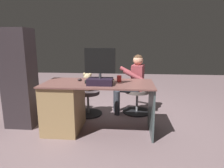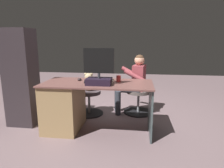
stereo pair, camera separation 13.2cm
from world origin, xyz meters
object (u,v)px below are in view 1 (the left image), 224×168
(computer_mouse, at_px, (80,80))
(office_chair_teddy, at_px, (88,100))
(person, at_px, (133,79))
(monitor, at_px, (100,74))
(cup, at_px, (119,79))
(visitor_chair, at_px, (137,99))
(teddy_bear, at_px, (88,83))
(keyboard, at_px, (100,80))
(tv_remote, at_px, (86,82))
(desk, at_px, (70,105))

(computer_mouse, bearing_deg, office_chair_teddy, -90.58)
(computer_mouse, height_order, person, person)
(person, bearing_deg, monitor, 63.72)
(computer_mouse, height_order, office_chair_teddy, computer_mouse)
(cup, xyz_separation_m, visitor_chair, (-0.30, -0.75, -0.53))
(teddy_bear, bearing_deg, keyboard, 119.74)
(tv_remote, distance_m, office_chair_teddy, 0.83)
(desk, bearing_deg, keyboard, -162.47)
(keyboard, relative_size, visitor_chair, 0.78)
(desk, relative_size, person, 1.45)
(keyboard, bearing_deg, tv_remote, 37.30)
(cup, height_order, office_chair_teddy, cup)
(computer_mouse, distance_m, teddy_bear, 0.58)
(desk, xyz_separation_m, computer_mouse, (-0.13, -0.12, 0.37))
(teddy_bear, height_order, visitor_chair, teddy_bear)
(teddy_bear, bearing_deg, visitor_chair, -169.41)
(cup, xyz_separation_m, office_chair_teddy, (0.60, -0.57, -0.53))
(cup, height_order, visitor_chair, cup)
(cup, relative_size, teddy_bear, 0.28)
(keyboard, height_order, teddy_bear, teddy_bear)
(keyboard, distance_m, teddy_bear, 0.63)
(desk, height_order, cup, cup)
(monitor, distance_m, person, 1.08)
(cup, distance_m, office_chair_teddy, 0.98)
(computer_mouse, distance_m, person, 1.08)
(monitor, xyz_separation_m, computer_mouse, (0.35, -0.24, -0.12))
(tv_remote, height_order, teddy_bear, teddy_bear)
(desk, height_order, monitor, monitor)
(monitor, bearing_deg, tv_remote, -27.49)
(monitor, bearing_deg, person, -116.28)
(desk, distance_m, teddy_bear, 0.72)
(office_chair_teddy, distance_m, visitor_chair, 0.92)
(visitor_chair, bearing_deg, cup, 67.98)
(tv_remote, height_order, person, person)
(cup, distance_m, teddy_bear, 0.86)
(cup, relative_size, tv_remote, 0.62)
(desk, relative_size, tv_remote, 10.63)
(keyboard, height_order, tv_remote, keyboard)
(keyboard, distance_m, tv_remote, 0.23)
(keyboard, xyz_separation_m, office_chair_teddy, (0.31, -0.52, -0.49))
(monitor, height_order, tv_remote, monitor)
(computer_mouse, bearing_deg, cup, 177.25)
(tv_remote, bearing_deg, visitor_chair, -145.65)
(computer_mouse, distance_m, office_chair_teddy, 0.74)
(computer_mouse, height_order, tv_remote, computer_mouse)
(desk, bearing_deg, office_chair_teddy, -101.58)
(office_chair_teddy, height_order, teddy_bear, teddy_bear)
(keyboard, distance_m, office_chair_teddy, 0.78)
(office_chair_teddy, height_order, visitor_chair, same)
(desk, relative_size, computer_mouse, 16.62)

